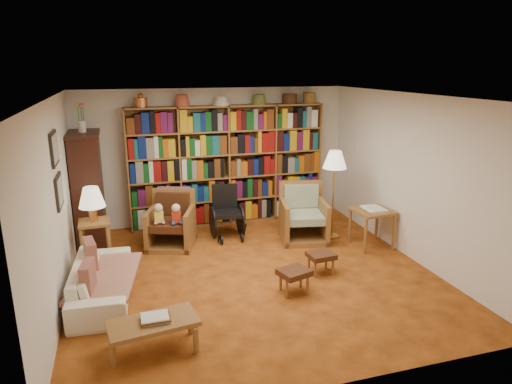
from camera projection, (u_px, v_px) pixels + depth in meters
name	position (u px, v px, depth m)	size (l,w,h in m)	color
floor	(253.00, 274.00, 6.56)	(5.00, 5.00, 0.00)	#B3581B
ceiling	(253.00, 97.00, 5.89)	(5.00, 5.00, 0.00)	silver
wall_back	(215.00, 156.00, 8.53)	(5.00, 5.00, 0.00)	white
wall_front	(335.00, 263.00, 3.92)	(5.00, 5.00, 0.00)	white
wall_left	(56.00, 206.00, 5.53)	(5.00, 5.00, 0.00)	white
wall_right	(411.00, 177.00, 6.92)	(5.00, 5.00, 0.00)	white
bookshelf	(228.00, 161.00, 8.45)	(3.60, 0.30, 2.42)	olive
curio_cabinet	(88.00, 187.00, 7.52)	(0.50, 0.95, 2.40)	black
framed_pictures	(57.00, 170.00, 5.71)	(0.03, 0.52, 0.97)	black
sofa	(102.00, 280.00, 5.81)	(0.67, 1.70, 0.50)	white
sofa_throw	(106.00, 276.00, 5.81)	(0.75, 1.40, 0.04)	#C5AD90
cushion_left	(91.00, 256.00, 6.04)	(0.13, 0.40, 0.40)	maroon
cushion_right	(88.00, 279.00, 5.39)	(0.12, 0.38, 0.38)	maroon
side_table_lamp	(95.00, 232.00, 6.77)	(0.46, 0.46, 0.67)	olive
table_lamp	(92.00, 198.00, 6.63)	(0.38, 0.38, 0.52)	#C2873E
armchair_leather	(170.00, 223.00, 7.55)	(0.96, 0.96, 0.92)	olive
armchair_sage	(301.00, 218.00, 7.85)	(0.92, 0.94, 0.95)	olive
wheelchair	(227.00, 214.00, 7.90)	(0.52, 0.73, 0.91)	black
floor_lamp	(335.00, 163.00, 7.62)	(0.40, 0.40, 1.52)	#C2873E
side_table_papers	(372.00, 215.00, 7.41)	(0.63, 0.63, 0.66)	olive
footstool_a	(294.00, 274.00, 5.94)	(0.47, 0.43, 0.33)	#431E12
footstool_b	(321.00, 257.00, 6.51)	(0.39, 0.34, 0.31)	#431E12
coffee_table	(153.00, 324.00, 4.74)	(0.97, 0.59, 0.39)	olive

